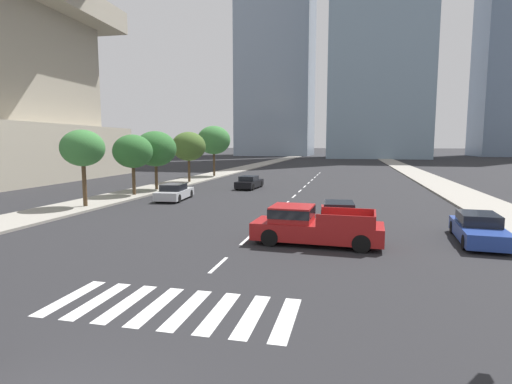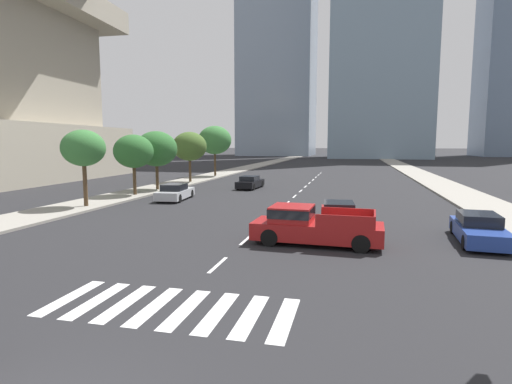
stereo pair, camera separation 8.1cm
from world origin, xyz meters
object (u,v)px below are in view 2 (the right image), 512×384
Objects in this scene: sedan_black_3 at (250,183)px; street_tree_third at (156,149)px; street_tree_fourth at (190,146)px; sedan_blue_2 at (479,229)px; street_tree_fifth at (215,140)px; sedan_red_1 at (339,216)px; street_tree_nearest at (83,148)px; pickup_truck at (311,226)px; sedan_silver_0 at (175,192)px; street_tree_second at (134,151)px.

sedan_black_3 is 9.55m from street_tree_third.
sedan_blue_2 is at bearing -44.22° from street_tree_fourth.
street_tree_fourth is 8.56m from street_tree_fifth.
sedan_red_1 is 21.78m from street_tree_third.
pickup_truck is at bearing -21.70° from street_tree_nearest.
sedan_silver_0 is 0.84× the size of street_tree_fourth.
street_tree_fifth reaches higher than pickup_truck.
street_tree_nearest reaches higher than street_tree_second.
street_tree_fifth reaches higher than sedan_red_1.
street_tree_nearest reaches higher than sedan_blue_2.
sedan_red_1 is 19.29m from sedan_black_3.
sedan_blue_2 is at bearing 67.87° from sedan_red_1.
street_tree_nearest is at bearing -90.00° from street_tree_fifth.
pickup_truck is 4.15m from sedan_red_1.
street_tree_second is (-23.46, 10.88, 3.18)m from sedan_blue_2.
street_tree_fifth reaches higher than street_tree_second.
sedan_black_3 is at bearing -155.88° from sedan_red_1.
street_tree_nearest is 18.42m from street_tree_fourth.
street_tree_second is at bearing 138.29° from sedan_black_3.
street_tree_third reaches higher than street_tree_nearest.
sedan_black_3 is at bearing -136.49° from sedan_blue_2.
sedan_black_3 is (-15.47, 18.95, -0.01)m from sedan_blue_2.
street_tree_fifth is (0.00, 16.43, 0.94)m from street_tree_third.
pickup_truck is at bearing -57.01° from street_tree_fourth.
street_tree_third is (-16.12, 16.93, 3.13)m from pickup_truck.
pickup_truck reaches higher than sedan_silver_0.
sedan_red_1 is at bearing -36.93° from street_tree_third.
street_tree_fourth reaches higher than sedan_red_1.
pickup_truck is at bearing -46.40° from street_tree_third.
street_tree_fifth is at bearing -61.47° from pickup_truck.
street_tree_third is at bearing -90.00° from street_tree_fifth.
sedan_red_1 is 27.25m from street_tree_fourth.
sedan_black_3 is 0.89× the size of street_tree_second.
street_tree_fifth is at bearing 90.00° from street_tree_nearest.
sedan_red_1 is 19.62m from street_tree_second.
sedan_black_3 is at bearing -25.94° from street_tree_fourth.
sedan_black_3 is at bearing -66.05° from pickup_truck.
street_tree_third is at bearing -118.20° from sedan_blue_2.
pickup_truck is 1.28× the size of sedan_black_3.
sedan_red_1 is at bearing -126.21° from sedan_silver_0.
street_tree_fifth is at bearing -138.92° from sedan_blue_2.
sedan_red_1 is 0.84× the size of street_tree_fourth.
sedan_blue_2 is (7.34, 2.00, -0.21)m from pickup_truck.
sedan_black_3 is 0.86× the size of street_tree_nearest.
street_tree_nearest is 0.96× the size of street_tree_third.
street_tree_fifth reaches higher than sedan_black_3.
sedan_red_1 reaches higher than sedan_silver_0.
sedan_black_3 is (-8.13, 20.94, -0.23)m from pickup_truck.
sedan_blue_2 is 0.73× the size of street_tree_fifth.
street_tree_fifth reaches higher than sedan_silver_0.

